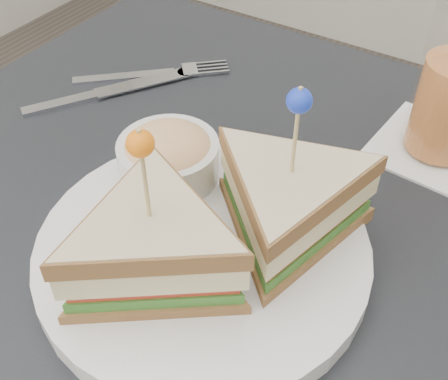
% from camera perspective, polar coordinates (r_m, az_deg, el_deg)
% --- Properties ---
extents(table, '(0.80, 0.80, 0.75)m').
position_cam_1_polar(table, '(0.60, -1.34, -9.00)').
color(table, black).
rests_on(table, ground).
extents(plate_meal, '(0.34, 0.34, 0.18)m').
position_cam_1_polar(plate_meal, '(0.48, -1.20, -3.35)').
color(plate_meal, white).
rests_on(plate_meal, table).
extents(cutlery_fork, '(0.17, 0.15, 0.01)m').
position_cam_1_polar(cutlery_fork, '(0.76, -6.59, 11.72)').
color(cutlery_fork, silver).
rests_on(cutlery_fork, table).
extents(cutlery_knife, '(0.14, 0.20, 0.01)m').
position_cam_1_polar(cutlery_knife, '(0.73, -12.13, 9.64)').
color(cutlery_knife, silver).
rests_on(cutlery_knife, table).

